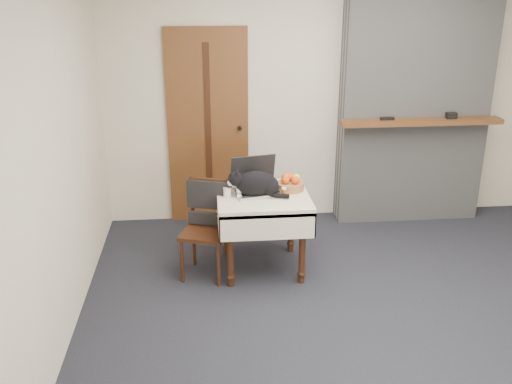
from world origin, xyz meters
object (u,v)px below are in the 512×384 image
cat (257,184)px  cream_jar (227,192)px  side_table (263,206)px  laptop (256,183)px  fruit_basket (290,184)px  pill_bottle (284,192)px  chair (208,214)px  door (208,128)px

cat → cream_jar: (-0.25, 0.01, -0.07)m
side_table → laptop: 0.21m
cat → fruit_basket: 0.33m
pill_bottle → cat: bearing=169.9°
side_table → chair: (-0.47, -0.01, -0.05)m
cream_jar → pill_bottle: bearing=-6.2°
fruit_basket → cream_jar: bearing=-168.0°
door → cat: bearing=-72.5°
laptop → pill_bottle: laptop is taller
side_table → pill_bottle: size_ratio=9.35×
side_table → chair: bearing=-179.0°
cat → pill_bottle: (0.22, -0.04, -0.06)m
fruit_basket → chair: (-0.72, -0.10, -0.22)m
chair → cat: bearing=14.0°
cat → fruit_basket: bearing=22.4°
door → pill_bottle: (0.61, -1.25, -0.26)m
laptop → chair: bearing=-178.7°
pill_bottle → chair: (-0.64, 0.07, -0.20)m
cat → pill_bottle: size_ratio=6.17×
fruit_basket → chair: 0.76m
laptop → cream_jar: laptop is taller
side_table → cream_jar: cream_jar is taller
cat → pill_bottle: cat is taller
side_table → laptop: size_ratio=1.70×
cream_jar → fruit_basket: fruit_basket is taller
door → chair: door is taller
pill_bottle → fruit_basket: bearing=64.7°
laptop → cat: (-0.00, -0.13, 0.03)m
door → cat: (0.38, -1.21, -0.19)m
laptop → side_table: bearing=-73.2°
side_table → chair: 0.48m
door → side_table: 1.32m
chair → door: bearing=106.3°
side_table → cat: bearing=-142.9°
side_table → pill_bottle: bearing=-24.9°
fruit_basket → pill_bottle: bearing=-115.3°
laptop → door: bearing=97.9°
side_table → pill_bottle: (0.17, -0.08, 0.16)m
door → fruit_basket: (0.69, -1.09, -0.25)m
fruit_basket → side_table: bearing=-160.4°
cat → cream_jar: size_ratio=6.43×
fruit_basket → laptop: bearing=180.0°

